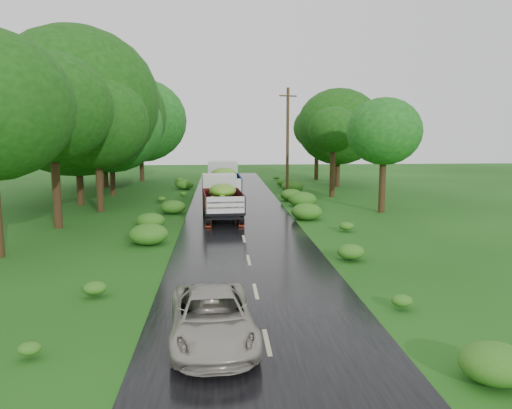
{
  "coord_description": "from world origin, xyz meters",
  "views": [
    {
      "loc": [
        -1.14,
        -15.84,
        5.33
      ],
      "look_at": [
        0.6,
        8.08,
        1.7
      ],
      "focal_mm": 35.0,
      "sensor_mm": 36.0,
      "label": 1
    }
  ],
  "objects": [
    {
      "name": "shrubs",
      "position": [
        0.0,
        14.0,
        0.35
      ],
      "size": [
        11.9,
        44.0,
        0.7
      ],
      "color": "#2E6B19",
      "rests_on": "ground"
    },
    {
      "name": "trees_left",
      "position": [
        -10.38,
        23.25,
        6.34
      ],
      "size": [
        7.07,
        35.47,
        9.36
      ],
      "color": "black",
      "rests_on": "ground"
    },
    {
      "name": "ground",
      "position": [
        0.0,
        0.0,
        0.0
      ],
      "size": [
        120.0,
        120.0,
        0.0
      ],
      "primitive_type": "plane",
      "color": "#15430E",
      "rests_on": "ground"
    },
    {
      "name": "truck_near",
      "position": [
        -1.08,
        13.66,
        1.43
      ],
      "size": [
        2.52,
        6.14,
        2.53
      ],
      "rotation": [
        0.0,
        0.0,
        0.07
      ],
      "color": "black",
      "rests_on": "ground"
    },
    {
      "name": "road_lines",
      "position": [
        0.0,
        6.0,
        0.02
      ],
      "size": [
        0.12,
        69.6,
        0.0
      ],
      "color": "#BFB78C",
      "rests_on": "road"
    },
    {
      "name": "trees_right",
      "position": [
        9.22,
        27.3,
        5.35
      ],
      "size": [
        5.43,
        24.25,
        7.34
      ],
      "color": "black",
      "rests_on": "ground"
    },
    {
      "name": "utility_pole",
      "position": [
        4.27,
        23.87,
        4.41
      ],
      "size": [
        1.45,
        0.6,
        8.56
      ],
      "rotation": [
        0.0,
        0.0,
        0.34
      ],
      "color": "#382616",
      "rests_on": "ground"
    },
    {
      "name": "car",
      "position": [
        -1.37,
        -3.84,
        0.64
      ],
      "size": [
        2.36,
        4.6,
        1.24
      ],
      "primitive_type": "imported",
      "rotation": [
        0.0,
        0.0,
        0.07
      ],
      "color": "#A39D91",
      "rests_on": "road"
    },
    {
      "name": "road",
      "position": [
        0.0,
        5.0,
        0.01
      ],
      "size": [
        6.5,
        80.0,
        0.02
      ],
      "primitive_type": "cube",
      "color": "black",
      "rests_on": "ground"
    },
    {
      "name": "truck_far",
      "position": [
        -0.88,
        21.69,
        1.59
      ],
      "size": [
        2.5,
        6.74,
        2.81
      ],
      "rotation": [
        0.0,
        0.0,
        0.02
      ],
      "color": "black",
      "rests_on": "ground"
    }
  ]
}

